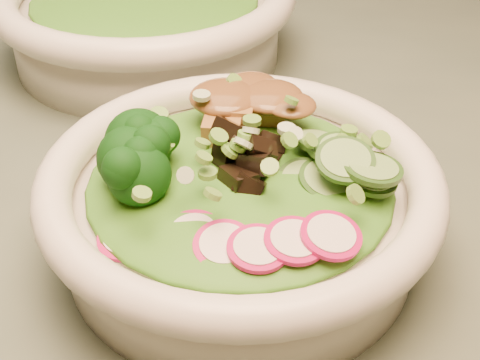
# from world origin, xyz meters

# --- Properties ---
(dining_table) EXTENTS (1.20, 0.80, 0.75)m
(dining_table) POSITION_xyz_m (0.00, 0.00, 0.64)
(dining_table) COLOR black
(dining_table) RESTS_ON ground
(salad_bowl) EXTENTS (0.26, 0.26, 0.07)m
(salad_bowl) POSITION_xyz_m (0.03, -0.11, 0.79)
(salad_bowl) COLOR white
(salad_bowl) RESTS_ON dining_table
(side_bowl) EXTENTS (0.30, 0.30, 0.08)m
(side_bowl) POSITION_xyz_m (-0.11, 0.17, 0.79)
(side_bowl) COLOR white
(side_bowl) RESTS_ON dining_table
(lettuce_bed) EXTENTS (0.20, 0.20, 0.02)m
(lettuce_bed) POSITION_xyz_m (0.03, -0.11, 0.81)
(lettuce_bed) COLOR #336916
(lettuce_bed) RESTS_ON salad_bowl
(broccoli_florets) EXTENTS (0.08, 0.07, 0.04)m
(broccoli_florets) POSITION_xyz_m (-0.03, -0.12, 0.82)
(broccoli_florets) COLOR black
(broccoli_florets) RESTS_ON salad_bowl
(radish_slices) EXTENTS (0.11, 0.04, 0.02)m
(radish_slices) POSITION_xyz_m (0.05, -0.17, 0.81)
(radish_slices) COLOR #B60E55
(radish_slices) RESTS_ON salad_bowl
(cucumber_slices) EXTENTS (0.07, 0.07, 0.04)m
(cucumber_slices) POSITION_xyz_m (0.10, -0.10, 0.82)
(cucumber_slices) COLOR #80B665
(cucumber_slices) RESTS_ON salad_bowl
(mushroom_heap) EXTENTS (0.07, 0.07, 0.04)m
(mushroom_heap) POSITION_xyz_m (0.03, -0.10, 0.82)
(mushroom_heap) COLOR black
(mushroom_heap) RESTS_ON salad_bowl
(tofu_cubes) EXTENTS (0.09, 0.06, 0.04)m
(tofu_cubes) POSITION_xyz_m (0.03, -0.05, 0.82)
(tofu_cubes) COLOR #9A6633
(tofu_cubes) RESTS_ON salad_bowl
(peanut_sauce) EXTENTS (0.07, 0.05, 0.02)m
(peanut_sauce) POSITION_xyz_m (0.03, -0.05, 0.83)
(peanut_sauce) COLOR brown
(peanut_sauce) RESTS_ON tofu_cubes
(scallion_garnish) EXTENTS (0.19, 0.19, 0.02)m
(scallion_garnish) POSITION_xyz_m (0.03, -0.11, 0.83)
(scallion_garnish) COLOR #66A038
(scallion_garnish) RESTS_ON salad_bowl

